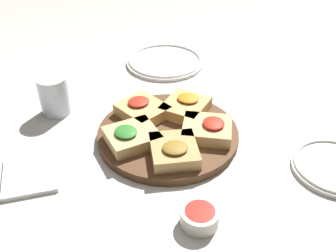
{
  "coord_description": "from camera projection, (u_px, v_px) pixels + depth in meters",
  "views": [
    {
      "loc": [
        0.69,
        -0.28,
        0.58
      ],
      "look_at": [
        0.0,
        0.0,
        0.03
      ],
      "focal_mm": 42.0,
      "sensor_mm": 36.0,
      "label": 1
    }
  ],
  "objects": [
    {
      "name": "focaccia_slice_0",
      "position": [
        208.0,
        129.0,
        0.91
      ],
      "size": [
        0.14,
        0.15,
        0.04
      ],
      "color": "#DBB775",
      "rests_on": "serving_board"
    },
    {
      "name": "focaccia_slice_1",
      "position": [
        186.0,
        106.0,
        0.99
      ],
      "size": [
        0.15,
        0.15,
        0.04
      ],
      "color": "tan",
      "rests_on": "serving_board"
    },
    {
      "name": "plate_right",
      "position": [
        335.0,
        167.0,
        0.85
      ],
      "size": [
        0.19,
        0.19,
        0.02
      ],
      "color": "white",
      "rests_on": "ground_plane"
    },
    {
      "name": "plate_left",
      "position": [
        165.0,
        61.0,
        1.25
      ],
      "size": [
        0.24,
        0.24,
        0.02
      ],
      "color": "white",
      "rests_on": "ground_plane"
    },
    {
      "name": "water_glass",
      "position": [
        54.0,
        95.0,
        1.0
      ],
      "size": [
        0.08,
        0.08,
        0.1
      ],
      "primitive_type": "cylinder",
      "color": "silver",
      "rests_on": "ground_plane"
    },
    {
      "name": "focaccia_slice_2",
      "position": [
        142.0,
        110.0,
        0.98
      ],
      "size": [
        0.14,
        0.13,
        0.04
      ],
      "color": "tan",
      "rests_on": "serving_board"
    },
    {
      "name": "serving_board",
      "position": [
        168.0,
        134.0,
        0.94
      ],
      "size": [
        0.33,
        0.33,
        0.02
      ],
      "primitive_type": "cylinder",
      "color": "#51331E",
      "rests_on": "ground_plane"
    },
    {
      "name": "focaccia_slice_4",
      "position": [
        174.0,
        150.0,
        0.85
      ],
      "size": [
        0.13,
        0.12,
        0.04
      ],
      "color": "tan",
      "rests_on": "serving_board"
    },
    {
      "name": "napkin_stack",
      "position": [
        30.0,
        174.0,
        0.83
      ],
      "size": [
        0.14,
        0.13,
        0.01
      ],
      "primitive_type": "cube",
      "rotation": [
        0.0,
        0.0,
        -0.12
      ],
      "color": "white",
      "rests_on": "ground_plane"
    },
    {
      "name": "ground_plane",
      "position": [
        168.0,
        138.0,
        0.94
      ],
      "size": [
        3.0,
        3.0,
        0.0
      ],
      "primitive_type": "plane",
      "color": "beige"
    },
    {
      "name": "dipping_bowl",
      "position": [
        200.0,
        217.0,
        0.72
      ],
      "size": [
        0.07,
        0.07,
        0.03
      ],
      "color": "silver",
      "rests_on": "ground_plane"
    },
    {
      "name": "focaccia_slice_3",
      "position": [
        132.0,
        136.0,
        0.89
      ],
      "size": [
        0.11,
        0.12,
        0.04
      ],
      "color": "#DBB775",
      "rests_on": "serving_board"
    }
  ]
}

